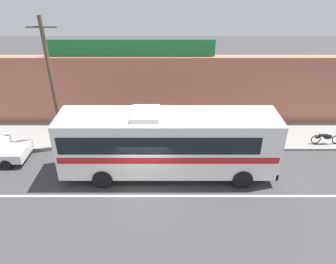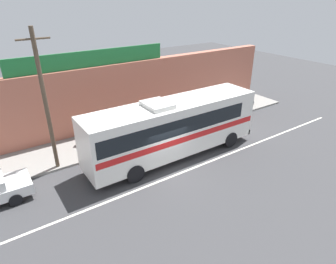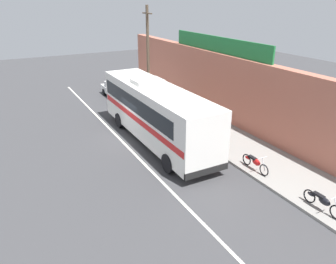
% 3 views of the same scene
% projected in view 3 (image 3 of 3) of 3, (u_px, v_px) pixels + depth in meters
% --- Properties ---
extents(ground_plane, '(70.00, 70.00, 0.00)m').
position_uv_depth(ground_plane, '(132.00, 138.00, 21.30)').
color(ground_plane, '#3A3A3D').
extents(sidewalk_slab, '(30.00, 3.60, 0.14)m').
position_uv_depth(sidewalk_slab, '(199.00, 123.00, 23.54)').
color(sidewalk_slab, gray).
rests_on(sidewalk_slab, ground_plane).
extents(storefront_facade, '(30.00, 0.70, 4.80)m').
position_uv_depth(storefront_facade, '(225.00, 88.00, 23.58)').
color(storefront_facade, '#B26651').
rests_on(storefront_facade, ground_plane).
extents(storefront_billboard, '(10.99, 0.12, 1.10)m').
position_uv_depth(storefront_billboard, '(218.00, 44.00, 23.44)').
color(storefront_billboard, '#1E7538').
rests_on(storefront_billboard, storefront_facade).
extents(road_center_stripe, '(30.00, 0.14, 0.01)m').
position_uv_depth(road_center_stripe, '(121.00, 140.00, 20.95)').
color(road_center_stripe, silver).
rests_on(road_center_stripe, ground_plane).
extents(intercity_bus, '(11.29, 2.68, 3.78)m').
position_uv_depth(intercity_bus, '(155.00, 110.00, 20.06)').
color(intercity_bus, white).
rests_on(intercity_bus, ground_plane).
extents(parked_car, '(4.32, 1.90, 1.37)m').
position_uv_depth(parked_car, '(117.00, 90.00, 29.49)').
color(parked_car, silver).
rests_on(parked_car, ground_plane).
extents(utility_pole, '(1.60, 0.22, 7.83)m').
position_uv_depth(utility_pole, '(148.00, 56.00, 25.61)').
color(utility_pole, brown).
rests_on(utility_pole, sidewalk_slab).
extents(motorcycle_green, '(1.94, 0.56, 0.94)m').
position_uv_depth(motorcycle_green, '(322.00, 201.00, 13.74)').
color(motorcycle_green, black).
rests_on(motorcycle_green, sidewalk_slab).
extents(motorcycle_black, '(1.93, 0.56, 0.94)m').
position_uv_depth(motorcycle_black, '(255.00, 162.00, 16.95)').
color(motorcycle_black, black).
rests_on(motorcycle_black, sidewalk_slab).
extents(pedestrian_by_curb, '(0.30, 0.48, 1.62)m').
position_uv_depth(pedestrian_by_curb, '(183.00, 98.00, 25.82)').
color(pedestrian_by_curb, black).
rests_on(pedestrian_by_curb, sidewalk_slab).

